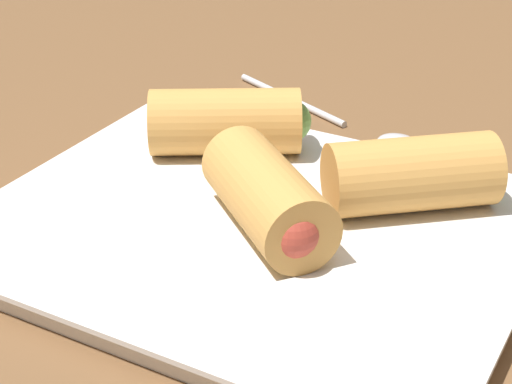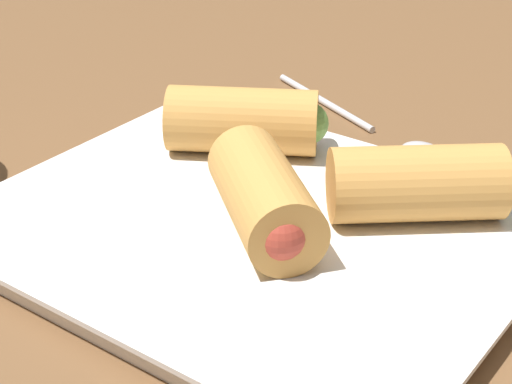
% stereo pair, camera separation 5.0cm
% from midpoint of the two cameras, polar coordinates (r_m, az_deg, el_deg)
% --- Properties ---
extents(table_surface, '(1.80, 1.40, 0.02)m').
position_cam_midpoint_polar(table_surface, '(0.48, -1.16, -4.16)').
color(table_surface, brown).
rests_on(table_surface, ground).
extents(serving_plate, '(0.29, 0.24, 0.01)m').
position_cam_midpoint_polar(serving_plate, '(0.46, -3.09, -2.67)').
color(serving_plate, white).
rests_on(serving_plate, table_surface).
extents(roll_front_left, '(0.10, 0.09, 0.04)m').
position_cam_midpoint_polar(roll_front_left, '(0.46, 7.83, 1.14)').
color(roll_front_left, '#D19347').
rests_on(roll_front_left, serving_plate).
extents(roll_front_right, '(0.10, 0.08, 0.04)m').
position_cam_midpoint_polar(roll_front_right, '(0.52, -4.33, 4.62)').
color(roll_front_right, '#D19347').
rests_on(roll_front_right, serving_plate).
extents(roll_back_left, '(0.10, 0.09, 0.04)m').
position_cam_midpoint_polar(roll_back_left, '(0.44, -2.67, -0.52)').
color(roll_back_left, '#D19347').
rests_on(roll_back_left, serving_plate).
extents(spoon, '(0.18, 0.09, 0.01)m').
position_cam_midpoint_polar(spoon, '(0.58, 5.45, 3.74)').
color(spoon, silver).
rests_on(spoon, table_surface).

